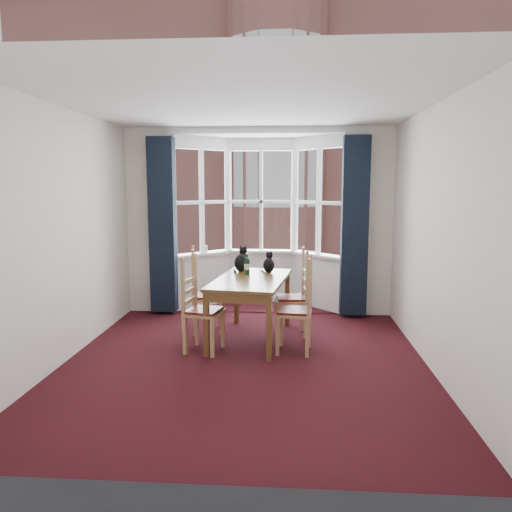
# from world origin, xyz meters

# --- Properties ---
(floor) EXTENTS (4.50, 4.50, 0.00)m
(floor) POSITION_xyz_m (0.00, 0.00, 0.00)
(floor) COLOR black
(floor) RESTS_ON ground
(ceiling) EXTENTS (4.50, 4.50, 0.00)m
(ceiling) POSITION_xyz_m (0.00, 0.00, 2.80)
(ceiling) COLOR white
(ceiling) RESTS_ON floor
(wall_left) EXTENTS (0.00, 4.50, 4.50)m
(wall_left) POSITION_xyz_m (-2.00, 0.00, 1.40)
(wall_left) COLOR silver
(wall_left) RESTS_ON floor
(wall_right) EXTENTS (0.00, 4.50, 4.50)m
(wall_right) POSITION_xyz_m (2.00, 0.00, 1.40)
(wall_right) COLOR silver
(wall_right) RESTS_ON floor
(wall_near) EXTENTS (4.00, 0.00, 4.00)m
(wall_near) POSITION_xyz_m (0.00, -2.25, 1.40)
(wall_near) COLOR silver
(wall_near) RESTS_ON floor
(wall_back_pier_left) EXTENTS (0.70, 0.12, 2.80)m
(wall_back_pier_left) POSITION_xyz_m (-1.65, 2.25, 1.40)
(wall_back_pier_left) COLOR silver
(wall_back_pier_left) RESTS_ON floor
(wall_back_pier_right) EXTENTS (0.70, 0.12, 2.80)m
(wall_back_pier_right) POSITION_xyz_m (1.65, 2.25, 1.40)
(wall_back_pier_right) COLOR silver
(wall_back_pier_right) RESTS_ON floor
(bay_window) EXTENTS (2.76, 0.94, 2.80)m
(bay_window) POSITION_xyz_m (0.00, 2.75, 1.40)
(bay_window) COLOR white
(bay_window) RESTS_ON floor
(curtain_left) EXTENTS (0.38, 0.22, 2.60)m
(curtain_left) POSITION_xyz_m (-1.42, 2.07, 1.35)
(curtain_left) COLOR black
(curtain_left) RESTS_ON floor
(curtain_right) EXTENTS (0.38, 0.22, 2.60)m
(curtain_right) POSITION_xyz_m (1.42, 2.07, 1.35)
(curtain_right) COLOR black
(curtain_right) RESTS_ON floor
(dining_table) EXTENTS (1.02, 1.64, 0.79)m
(dining_table) POSITION_xyz_m (0.00, 0.88, 0.70)
(dining_table) COLOR brown
(dining_table) RESTS_ON floor
(chair_left_near) EXTENTS (0.48, 0.49, 0.92)m
(chair_left_near) POSITION_xyz_m (-0.60, 0.40, 0.47)
(chair_left_near) COLOR #AD8254
(chair_left_near) RESTS_ON floor
(chair_left_far) EXTENTS (0.47, 0.49, 0.92)m
(chair_left_far) POSITION_xyz_m (-0.70, 1.15, 0.47)
(chair_left_far) COLOR #AD8254
(chair_left_far) RESTS_ON floor
(chair_right_near) EXTENTS (0.44, 0.45, 0.92)m
(chair_right_near) POSITION_xyz_m (0.63, 0.44, 0.47)
(chair_right_near) COLOR #AD8254
(chair_right_near) RESTS_ON floor
(chair_right_far) EXTENTS (0.44, 0.46, 0.92)m
(chair_right_far) POSITION_xyz_m (0.60, 1.13, 0.47)
(chair_right_far) COLOR #AD8254
(chair_right_far) RESTS_ON floor
(cat_left) EXTENTS (0.23, 0.29, 0.36)m
(cat_left) POSITION_xyz_m (-0.17, 1.37, 0.93)
(cat_left) COLOR black
(cat_left) RESTS_ON dining_table
(cat_right) EXTENTS (0.16, 0.22, 0.29)m
(cat_right) POSITION_xyz_m (0.20, 1.32, 0.90)
(cat_right) COLOR black
(cat_right) RESTS_ON dining_table
(wine_bottle) EXTENTS (0.07, 0.07, 0.29)m
(wine_bottle) POSITION_xyz_m (-0.07, 1.11, 0.92)
(wine_bottle) COLOR black
(wine_bottle) RESTS_ON dining_table
(candle_tall) EXTENTS (0.06, 0.06, 0.11)m
(candle_tall) POSITION_xyz_m (-0.87, 2.60, 0.93)
(candle_tall) COLOR white
(candle_tall) RESTS_ON bay_window
(street) EXTENTS (80.00, 80.00, 0.00)m
(street) POSITION_xyz_m (0.00, 32.25, -6.00)
(street) COLOR #333335
(street) RESTS_ON ground
(tenement_building) EXTENTS (18.40, 7.80, 15.20)m
(tenement_building) POSITION_xyz_m (0.00, 14.01, 1.60)
(tenement_building) COLOR #92544B
(tenement_building) RESTS_ON street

